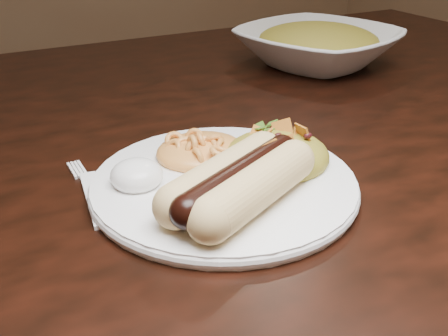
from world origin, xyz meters
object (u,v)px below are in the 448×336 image
fork (95,198)px  serving_bowl (318,47)px  plate (224,184)px  table (163,196)px

fork → serving_bowl: size_ratio=0.56×
plate → serving_bowl: serving_bowl is taller
plate → table: bearing=89.4°
plate → serving_bowl: 0.45m
table → fork: (-0.11, -0.13, 0.09)m
plate → fork: 0.12m
table → serving_bowl: serving_bowl is taller
plate → serving_bowl: (0.33, 0.30, 0.02)m
fork → table: bearing=56.2°
table → fork: size_ratio=11.83×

